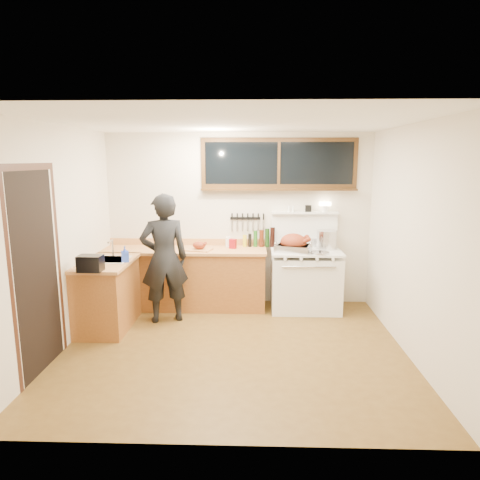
{
  "coord_description": "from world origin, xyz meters",
  "views": [
    {
      "loc": [
        0.23,
        -4.74,
        2.21
      ],
      "look_at": [
        0.05,
        0.85,
        1.15
      ],
      "focal_mm": 32.0,
      "sensor_mm": 36.0,
      "label": 1
    }
  ],
  "objects_px": {
    "man": "(164,258)",
    "roast_turkey": "(294,244)",
    "cutting_board": "(199,247)",
    "vintage_stove": "(305,279)"
  },
  "relations": [
    {
      "from": "man",
      "to": "roast_turkey",
      "type": "bearing_deg",
      "value": 13.75
    },
    {
      "from": "vintage_stove",
      "to": "man",
      "type": "xyz_separation_m",
      "value": [
        -1.98,
        -0.54,
        0.42
      ]
    },
    {
      "from": "vintage_stove",
      "to": "roast_turkey",
      "type": "bearing_deg",
      "value": -152.62
    },
    {
      "from": "man",
      "to": "roast_turkey",
      "type": "relative_size",
      "value": 3.07
    },
    {
      "from": "vintage_stove",
      "to": "man",
      "type": "height_order",
      "value": "man"
    },
    {
      "from": "man",
      "to": "roast_turkey",
      "type": "distance_m",
      "value": 1.85
    },
    {
      "from": "cutting_board",
      "to": "roast_turkey",
      "type": "bearing_deg",
      "value": -1.04
    },
    {
      "from": "vintage_stove",
      "to": "cutting_board",
      "type": "distance_m",
      "value": 1.64
    },
    {
      "from": "man",
      "to": "cutting_board",
      "type": "distance_m",
      "value": 0.63
    },
    {
      "from": "man",
      "to": "cutting_board",
      "type": "xyz_separation_m",
      "value": [
        0.42,
        0.46,
        0.07
      ]
    }
  ]
}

